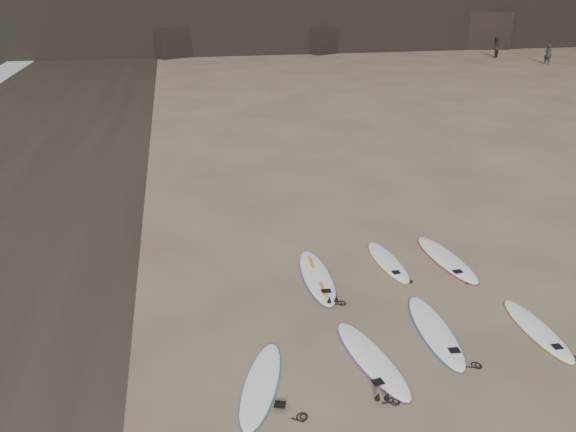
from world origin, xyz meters
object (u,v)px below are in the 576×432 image
surfboard_0 (261,383)px  surfboard_6 (388,261)px  person_a (548,54)px  surfboard_1 (372,358)px  surfboard_2 (435,330)px  surfboard_7 (446,259)px  surfboard_5 (317,276)px  surfboard_3 (537,329)px  person_b (495,47)px

surfboard_0 → surfboard_6: bearing=65.4°
person_a → surfboard_1: bearing=104.2°
surfboard_0 → person_a: (29.48, 34.75, 0.76)m
surfboard_2 → surfboard_6: (0.14, 3.10, -0.01)m
surfboard_1 → surfboard_6: size_ratio=1.13×
surfboard_1 → surfboard_7: bearing=36.9°
surfboard_5 → person_a: 41.59m
surfboard_2 → person_a: bearing=56.7°
surfboard_3 → surfboard_7: 3.33m
surfboard_1 → surfboard_5: surfboard_5 is taller
person_a → person_b: size_ratio=0.91×
person_a → surfboard_0: bearing=102.2°
surfboard_0 → surfboard_2: 3.89m
surfboard_3 → surfboard_6: size_ratio=1.01×
surfboard_5 → surfboard_0: bearing=-116.5°
person_a → surfboard_7: bearing=104.7°
surfboard_0 → person_b: person_b is taller
surfboard_0 → surfboard_1: (2.19, 0.29, 0.00)m
surfboard_0 → surfboard_5: bearing=81.4°
surfboard_2 → surfboard_5: size_ratio=0.96×
surfboard_0 → surfboard_6: 5.61m
surfboard_2 → person_b: (23.61, 38.55, 0.83)m
surfboard_5 → surfboard_6: 2.03m
surfboard_5 → person_b: person_b is taller
surfboard_0 → surfboard_7: bearing=54.9°
person_a → person_b: 5.14m
surfboard_1 → surfboard_3: surfboard_1 is taller
surfboard_6 → surfboard_7: 1.55m
surfboard_1 → person_a: size_ratio=1.61×
surfboard_0 → surfboard_3: (5.89, 0.54, -0.00)m
person_b → surfboard_6: bearing=18.5°
surfboard_7 → person_a: person_a is taller
surfboard_7 → person_b: bearing=53.4°
surfboard_3 → surfboard_5: size_ratio=0.84×
surfboard_3 → person_b: (21.51, 38.92, 0.84)m
surfboard_7 → surfboard_1: bearing=-137.6°
surfboard_0 → surfboard_3: bearing=25.0°
surfboard_0 → person_a: size_ratio=1.50×
surfboard_2 → surfboard_3: bearing=-6.1°
surfboard_7 → person_a: bearing=47.2°
surfboard_3 → person_a: bearing=55.6°
surfboard_0 → surfboard_2: bearing=33.2°
surfboard_0 → surfboard_5: 4.08m
surfboard_7 → surfboard_6: bearing=168.8°
surfboard_6 → person_b: person_b is taller
surfboard_2 → surfboard_7: bearing=64.1°
surfboard_5 → surfboard_7: size_ratio=1.02×
surfboard_1 → surfboard_5: bearing=83.9°
surfboard_5 → person_b: (25.46, 35.86, 0.83)m
person_b → surfboard_0: bearing=17.3°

